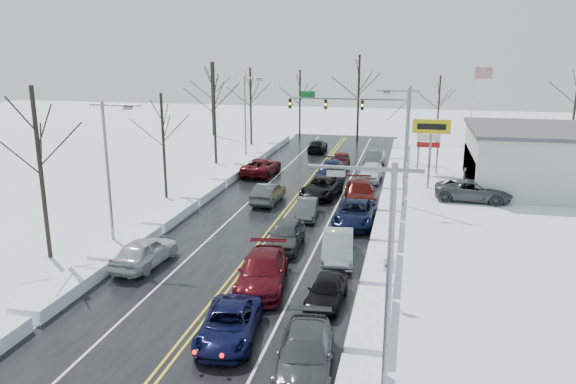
% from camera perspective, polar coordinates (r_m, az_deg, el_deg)
% --- Properties ---
extents(ground, '(160.00, 160.00, 0.00)m').
position_cam_1_polar(ground, '(36.43, -2.33, -4.73)').
color(ground, silver).
rests_on(ground, ground).
extents(road_surface, '(14.00, 84.00, 0.01)m').
position_cam_1_polar(road_surface, '(38.26, -1.56, -3.75)').
color(road_surface, black).
rests_on(road_surface, ground).
extents(snow_bank_left, '(1.69, 72.00, 0.68)m').
position_cam_1_polar(snow_bank_left, '(40.71, -12.01, -2.94)').
color(snow_bank_left, white).
rests_on(snow_bank_left, ground).
extents(snow_bank_right, '(1.69, 72.00, 0.68)m').
position_cam_1_polar(snow_bank_right, '(37.23, 9.89, -4.51)').
color(snow_bank_right, white).
rests_on(snow_bank_right, ground).
extents(traffic_signal_mast, '(13.28, 0.39, 8.00)m').
position_cam_1_polar(traffic_signal_mast, '(61.78, 7.50, 8.40)').
color(traffic_signal_mast, slate).
rests_on(traffic_signal_mast, ground).
extents(tires_plus_sign, '(3.20, 0.34, 6.00)m').
position_cam_1_polar(tires_plus_sign, '(49.72, 14.35, 6.00)').
color(tires_plus_sign, slate).
rests_on(tires_plus_sign, ground).
extents(used_vehicles_sign, '(2.20, 0.22, 4.65)m').
position_cam_1_polar(used_vehicles_sign, '(55.91, 14.09, 5.20)').
color(used_vehicles_sign, slate).
rests_on(used_vehicles_sign, ground).
extents(speed_limit_sign, '(0.55, 0.09, 2.35)m').
position_cam_1_polar(speed_limit_sign, '(27.29, 10.21, -8.11)').
color(speed_limit_sign, slate).
rests_on(speed_limit_sign, ground).
extents(flagpole, '(1.87, 1.20, 10.00)m').
position_cam_1_polar(flagpole, '(63.80, 18.34, 8.39)').
color(flagpole, silver).
rests_on(flagpole, ground).
extents(streetlight_se, '(3.20, 0.25, 9.00)m').
position_cam_1_polar(streetlight_se, '(16.65, 9.50, -9.57)').
color(streetlight_se, slate).
rests_on(streetlight_se, ground).
extents(streetlight_ne, '(3.20, 0.25, 9.00)m').
position_cam_1_polar(streetlight_ne, '(43.73, 11.66, 5.44)').
color(streetlight_ne, slate).
rests_on(streetlight_ne, ground).
extents(streetlight_sw, '(3.20, 0.25, 9.00)m').
position_cam_1_polar(streetlight_sw, '(34.56, -17.61, 2.66)').
color(streetlight_sw, slate).
rests_on(streetlight_sw, ground).
extents(streetlight_nw, '(3.20, 0.25, 9.00)m').
position_cam_1_polar(streetlight_nw, '(60.11, -4.20, 8.15)').
color(streetlight_nw, slate).
rests_on(streetlight_nw, ground).
extents(tree_left_b, '(4.00, 4.00, 10.00)m').
position_cam_1_polar(tree_left_b, '(34.38, -24.13, 4.85)').
color(tree_left_b, '#2D231C').
rests_on(tree_left_b, ground).
extents(tree_left_c, '(3.40, 3.40, 8.50)m').
position_cam_1_polar(tree_left_c, '(45.95, -12.63, 6.62)').
color(tree_left_c, '#2D231C').
rests_on(tree_left_c, ground).
extents(tree_left_d, '(4.20, 4.20, 10.50)m').
position_cam_1_polar(tree_left_d, '(58.94, -7.54, 9.91)').
color(tree_left_d, '#2D231C').
rests_on(tree_left_d, ground).
extents(tree_left_e, '(3.80, 3.80, 9.50)m').
position_cam_1_polar(tree_left_e, '(70.24, -3.83, 10.18)').
color(tree_left_e, '#2D231C').
rests_on(tree_left_e, ground).
extents(tree_far_a, '(4.00, 4.00, 10.00)m').
position_cam_1_polar(tree_far_a, '(78.15, -7.74, 10.79)').
color(tree_far_a, '#2D231C').
rests_on(tree_far_a, ground).
extents(tree_far_b, '(3.60, 3.60, 9.00)m').
position_cam_1_polar(tree_far_b, '(75.90, 1.22, 10.27)').
color(tree_far_b, '#2D231C').
rests_on(tree_far_b, ground).
extents(tree_far_c, '(4.40, 4.40, 11.00)m').
position_cam_1_polar(tree_far_c, '(72.66, 7.22, 11.07)').
color(tree_far_c, '#2D231C').
rests_on(tree_far_c, ground).
extents(tree_far_d, '(3.40, 3.40, 8.50)m').
position_cam_1_polar(tree_far_d, '(74.01, 15.12, 9.40)').
color(tree_far_d, '#2D231C').
rests_on(tree_far_d, ground).
extents(queued_car_2, '(2.91, 5.26, 1.39)m').
position_cam_1_polar(queued_car_2, '(24.76, -5.98, -14.64)').
color(queued_car_2, black).
rests_on(queued_car_2, ground).
extents(queued_car_3, '(3.17, 6.15, 1.71)m').
position_cam_1_polar(queued_car_3, '(29.42, -2.60, -9.61)').
color(queued_car_3, '#4E0A11').
rests_on(queued_car_3, ground).
extents(queued_car_4, '(2.06, 4.91, 1.66)m').
position_cam_1_polar(queued_car_4, '(34.86, -0.24, -5.62)').
color(queued_car_4, '#3B3D40').
rests_on(queued_car_4, ground).
extents(queued_car_5, '(1.77, 4.22, 1.36)m').
position_cam_1_polar(queued_car_5, '(40.74, 1.94, -2.61)').
color(queued_car_5, '#404446').
rests_on(queued_car_5, ground).
extents(queued_car_6, '(3.22, 5.91, 1.57)m').
position_cam_1_polar(queued_car_6, '(46.48, 3.41, -0.44)').
color(queued_car_6, black).
rests_on(queued_car_6, ground).
extents(queued_car_7, '(2.35, 5.77, 1.67)m').
position_cam_1_polar(queued_car_7, '(52.61, 4.33, 1.34)').
color(queued_car_7, black).
rests_on(queued_car_7, ground).
extents(queued_car_8, '(1.86, 4.57, 1.55)m').
position_cam_1_polar(queued_car_8, '(57.62, 5.26, 2.49)').
color(queued_car_8, '#450C09').
rests_on(queued_car_8, ground).
extents(queued_car_11, '(2.67, 5.46, 1.53)m').
position_cam_1_polar(queued_car_11, '(22.55, 1.75, -17.76)').
color(queued_car_11, '#3A3C3F').
rests_on(queued_car_11, ground).
extents(queued_car_12, '(1.86, 4.15, 1.38)m').
position_cam_1_polar(queued_car_12, '(27.75, 3.90, -11.20)').
color(queued_car_12, black).
rests_on(queued_car_12, ground).
extents(queued_car_13, '(2.29, 5.17, 1.65)m').
position_cam_1_polar(queued_car_13, '(33.06, 5.05, -6.84)').
color(queued_car_13, '#93959A').
rests_on(queued_car_13, ground).
extents(queued_car_14, '(2.73, 5.79, 1.60)m').
position_cam_1_polar(queued_car_14, '(39.50, 6.75, -3.26)').
color(queued_car_14, black).
rests_on(queued_car_14, ground).
extents(queued_car_15, '(3.13, 6.14, 1.70)m').
position_cam_1_polar(queued_car_15, '(44.79, 7.28, -1.12)').
color(queued_car_15, '#4A0B09').
rests_on(queued_car_15, ground).
extents(queued_car_16, '(2.22, 4.98, 1.66)m').
position_cam_1_polar(queued_car_16, '(52.40, 8.34, 1.17)').
color(queued_car_16, white).
rests_on(queued_car_16, ground).
extents(queued_car_17, '(2.00, 4.89, 1.58)m').
position_cam_1_polar(queued_car_17, '(58.66, 8.75, 2.60)').
color(queued_car_17, '#3F4345').
rests_on(queued_car_17, ground).
extents(oncoming_car_0, '(1.87, 4.82, 1.56)m').
position_cam_1_polar(oncoming_car_0, '(44.62, -2.00, -1.06)').
color(oncoming_car_0, '#3E4143').
rests_on(oncoming_car_0, ground).
extents(oncoming_car_1, '(3.03, 6.02, 1.63)m').
position_cam_1_polar(oncoming_car_1, '(54.17, -2.71, 1.75)').
color(oncoming_car_1, '#540B12').
rests_on(oncoming_car_1, ground).
extents(oncoming_car_2, '(2.15, 4.93, 1.41)m').
position_cam_1_polar(oncoming_car_2, '(66.12, 3.01, 4.11)').
color(oncoming_car_2, black).
rests_on(oncoming_car_2, ground).
extents(oncoming_car_3, '(2.39, 5.05, 1.67)m').
position_cam_1_polar(oncoming_car_3, '(33.08, -14.27, -7.25)').
color(oncoming_car_3, '#BCBCBE').
rests_on(oncoming_car_3, ground).
extents(parked_car_0, '(6.18, 3.18, 1.67)m').
position_cam_1_polar(parked_car_0, '(47.51, 18.21, -0.83)').
color(parked_car_0, '#424447').
rests_on(parked_car_0, ground).
extents(parked_car_1, '(2.27, 5.52, 1.60)m').
position_cam_1_polar(parked_car_1, '(51.51, 21.19, 0.08)').
color(parked_car_1, '#404345').
rests_on(parked_car_1, ground).
extents(parked_car_2, '(2.34, 4.87, 1.60)m').
position_cam_1_polar(parked_car_2, '(56.36, 18.32, 1.52)').
color(parked_car_2, black).
rests_on(parked_car_2, ground).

